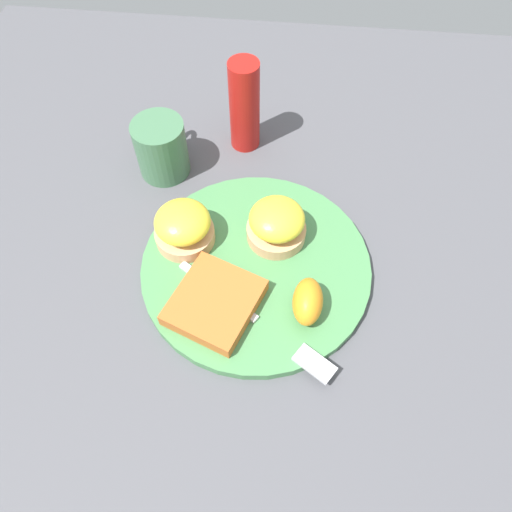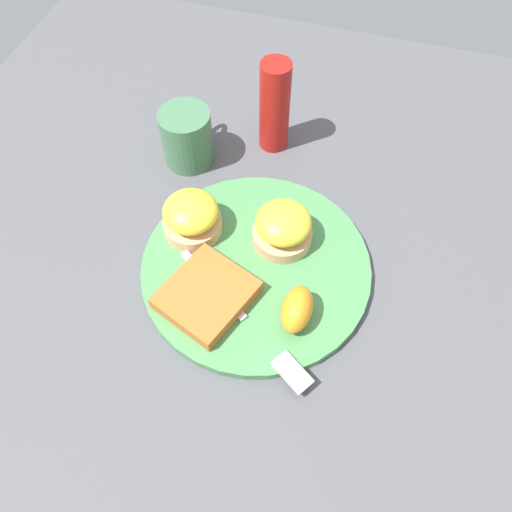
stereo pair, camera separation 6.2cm
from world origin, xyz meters
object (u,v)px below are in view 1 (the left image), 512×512
Objects in this scene: hashbrown_patty at (215,302)px; sandwich_benedict_left at (277,224)px; orange_wedge at (308,302)px; fork at (262,325)px; cup at (162,148)px; sandwich_benedict_right at (183,227)px; condiment_bottle at (244,106)px.

sandwich_benedict_left is at bearing -30.22° from hashbrown_patty.
hashbrown_patty is 1.72× the size of orange_wedge.
orange_wedge is at bearing -62.68° from fork.
orange_wedge is 0.58× the size of cup.
condiment_bottle is at bearing -15.83° from sandwich_benedict_right.
condiment_bottle is (0.31, 0.06, 0.05)m from fork.
cup is (0.25, 0.17, 0.03)m from fork.
sandwich_benedict_right is 0.38× the size of fork.
hashbrown_patty is at bearing -154.32° from cup.
cup is (0.13, 0.06, 0.00)m from sandwich_benedict_right.
cup is 0.13m from condiment_bottle.
sandwich_benedict_right is 0.19m from orange_wedge.
hashbrown_patty is at bearing 93.27° from orange_wedge.
orange_wedge is 0.06m from fork.
sandwich_benedict_left is 1.30× the size of orange_wedge.
orange_wedge is 0.30× the size of fork.
fork is at bearing -169.70° from condiment_bottle.
fork is at bearing -135.31° from sandwich_benedict_right.
condiment_bottle is at bearing 18.91° from sandwich_benedict_left.
fork is (-0.13, 0.01, -0.02)m from sandwich_benedict_left.
hashbrown_patty is 1.00× the size of cup.
sandwich_benedict_right is at bearing 61.71° from orange_wedge.
cup reaches higher than sandwich_benedict_left.
condiment_bottle reaches higher than fork.
fork is at bearing -145.64° from cup.
hashbrown_patty is 0.06m from fork.
fork is (-0.11, -0.11, -0.02)m from sandwich_benedict_right.
orange_wedge is (-0.11, -0.05, -0.01)m from sandwich_benedict_left.
orange_wedge is 0.42× the size of condiment_bottle.
cup is at bearing 34.36° from fork.
cup is at bearing 56.43° from sandwich_benedict_left.
sandwich_benedict_right is 0.11m from hashbrown_patty.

